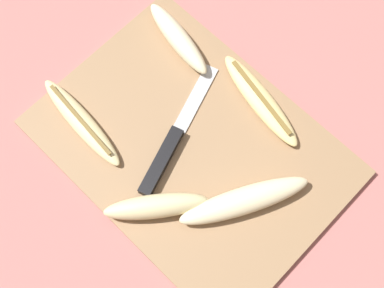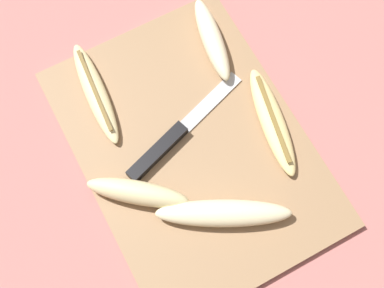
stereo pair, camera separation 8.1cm
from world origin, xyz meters
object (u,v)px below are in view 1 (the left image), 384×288
Objects in this scene: banana_golden_short at (260,100)px; banana_soft_right at (156,206)px; banana_bright_far at (178,38)px; banana_ripe_center at (81,122)px; knife at (167,151)px; banana_pale_long at (244,201)px.

banana_golden_short is 1.33× the size of banana_soft_right.
banana_bright_far is 0.84× the size of banana_ripe_center.
banana_ripe_center is (-0.18, 0.01, -0.01)m from banana_soft_right.
banana_bright_far is (-0.17, -0.01, 0.01)m from banana_golden_short.
banana_ripe_center is at bearing -173.11° from knife.
banana_pale_long reaches higher than banana_golden_short.
banana_pale_long is at bearing 17.29° from banana_ripe_center.
knife is 1.23× the size of banana_ripe_center.
banana_bright_far is at bearing 154.42° from banana_pale_long.
banana_golden_short is at bearing 51.73° from banana_ripe_center.
banana_bright_far is at bearing -175.18° from banana_golden_short.
banana_bright_far is 0.82× the size of banana_pale_long.
banana_ripe_center is (-0.13, -0.06, 0.00)m from knife.
knife is 0.19m from banana_bright_far.
knife is 1.64× the size of banana_soft_right.
banana_soft_right is at bearing -88.65° from banana_golden_short.
banana_golden_short reaches higher than banana_ripe_center.
banana_golden_short is 0.97× the size of banana_pale_long.
knife is 0.14m from banana_ripe_center.
banana_golden_short is 1.19× the size of banana_bright_far.
banana_bright_far is 0.28m from banana_soft_right.
banana_ripe_center is (-0.01, -0.21, -0.01)m from banana_bright_far.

